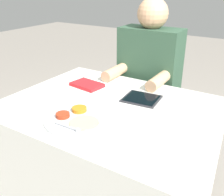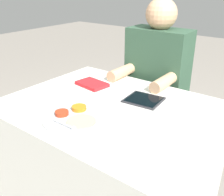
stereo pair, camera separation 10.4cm
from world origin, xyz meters
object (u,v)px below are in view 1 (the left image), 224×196
(red_notebook, at_px, (87,85))
(tablet_device, at_px, (142,99))
(person_diner, at_px, (148,95))
(thali_tray, at_px, (77,119))

(red_notebook, relative_size, tablet_device, 0.99)
(tablet_device, relative_size, person_diner, 0.16)
(red_notebook, bearing_deg, tablet_device, 0.44)
(thali_tray, relative_size, person_diner, 0.24)
(person_diner, bearing_deg, red_notebook, -116.06)
(red_notebook, distance_m, tablet_device, 0.36)
(thali_tray, bearing_deg, red_notebook, 120.73)
(red_notebook, relative_size, person_diner, 0.16)
(red_notebook, xyz_separation_m, tablet_device, (0.36, 0.00, -0.00))
(thali_tray, xyz_separation_m, person_diner, (-0.01, 0.78, -0.18))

